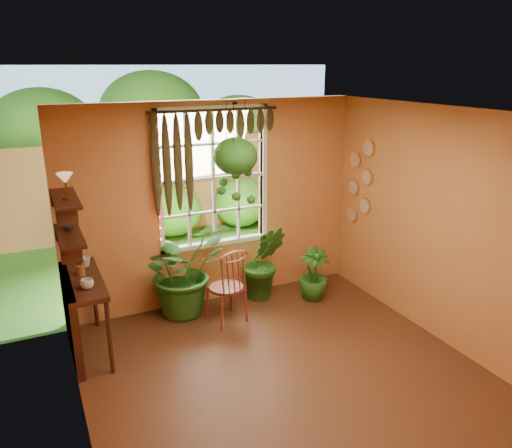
{
  "coord_description": "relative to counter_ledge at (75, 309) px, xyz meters",
  "views": [
    {
      "loc": [
        -2.21,
        -3.72,
        3.12
      ],
      "look_at": [
        0.08,
        1.15,
        1.39
      ],
      "focal_mm": 35.0,
      "sensor_mm": 36.0,
      "label": 1
    }
  ],
  "objects": [
    {
      "name": "shelf_lower",
      "position": [
        0.03,
        0.0,
        0.85
      ],
      "size": [
        0.25,
        0.9,
        0.04
      ],
      "primitive_type": "cube",
      "color": "#37180F",
      "rests_on": "wall_left"
    },
    {
      "name": "floor",
      "position": [
        1.91,
        -1.6,
        -0.55
      ],
      "size": [
        4.5,
        4.5,
        0.0
      ],
      "primitive_type": "plane",
      "color": "#502717",
      "rests_on": "ground"
    },
    {
      "name": "potted_plant_right",
      "position": [
        3.11,
        0.07,
        -0.19
      ],
      "size": [
        0.46,
        0.46,
        0.73
      ],
      "primitive_type": "imported",
      "rotation": [
        0.0,
        0.0,
        -0.15
      ],
      "color": "#155016",
      "rests_on": "floor"
    },
    {
      "name": "cup_b",
      "position": [
        0.19,
        0.33,
        0.4
      ],
      "size": [
        0.14,
        0.14,
        0.11
      ],
      "primitive_type": "imported",
      "rotation": [
        0.0,
        0.0,
        -0.23
      ],
      "color": "beige",
      "rests_on": "counter_ledge"
    },
    {
      "name": "wall_plates",
      "position": [
        3.89,
        0.19,
        1.0
      ],
      "size": [
        0.04,
        0.32,
        1.1
      ],
      "primitive_type": null,
      "color": "beige",
      "rests_on": "wall_right"
    },
    {
      "name": "cup_a",
      "position": [
        0.13,
        -0.3,
        0.4
      ],
      "size": [
        0.16,
        0.16,
        0.1
      ],
      "primitive_type": "imported",
      "rotation": [
        0.0,
        0.0,
        0.25
      ],
      "color": "silver",
      "rests_on": "counter_ledge"
    },
    {
      "name": "string_lights",
      "position": [
        1.15,
        0.59,
        1.2
      ],
      "size": [
        0.03,
        0.03,
        1.54
      ],
      "primitive_type": null,
      "color": "#FF2633",
      "rests_on": "window"
    },
    {
      "name": "shelf_upper",
      "position": [
        0.03,
        0.0,
        1.25
      ],
      "size": [
        0.25,
        0.9,
        0.04
      ],
      "primitive_type": "cube",
      "color": "#37180F",
      "rests_on": "wall_left"
    },
    {
      "name": "shelf_vase",
      "position": [
        0.04,
        0.17,
        0.93
      ],
      "size": [
        0.12,
        0.12,
        0.12
      ],
      "primitive_type": "imported",
      "rotation": [
        0.0,
        0.0,
        0.07
      ],
      "color": "#B2AD99",
      "rests_on": "shelf_lower"
    },
    {
      "name": "potted_plant_left",
      "position": [
        1.37,
        0.44,
        0.05
      ],
      "size": [
        1.32,
        1.23,
        1.21
      ],
      "primitive_type": "imported",
      "rotation": [
        0.0,
        0.0,
        0.31
      ],
      "color": "#155016",
      "rests_on": "floor"
    },
    {
      "name": "tiffany_lamp",
      "position": [
        0.05,
        -0.1,
        1.47
      ],
      "size": [
        0.16,
        0.16,
        0.27
      ],
      "color": "#543818",
      "rests_on": "shelf_upper"
    },
    {
      "name": "counter_ledge",
      "position": [
        0.0,
        0.0,
        0.0
      ],
      "size": [
        0.4,
        1.2,
        0.9
      ],
      "color": "#37180F",
      "rests_on": "floor"
    },
    {
      "name": "potted_plant_mid",
      "position": [
        2.5,
        0.38,
        -0.02
      ],
      "size": [
        0.7,
        0.63,
        1.06
      ],
      "primitive_type": "imported",
      "rotation": [
        0.0,
        0.0,
        -0.33
      ],
      "color": "#155016",
      "rests_on": "floor"
    },
    {
      "name": "ceiling",
      "position": [
        1.91,
        -1.6,
        2.15
      ],
      "size": [
        4.5,
        4.5,
        0.0
      ],
      "primitive_type": "plane",
      "rotation": [
        3.14,
        0.0,
        0.0
      ],
      "color": "silver",
      "rests_on": "wall_back"
    },
    {
      "name": "window",
      "position": [
        1.91,
        0.68,
        1.15
      ],
      "size": [
        1.52,
        0.1,
        1.86
      ],
      "color": "white",
      "rests_on": "wall_back"
    },
    {
      "name": "wall_left",
      "position": [
        -0.09,
        -1.6,
        0.8
      ],
      "size": [
        0.0,
        4.5,
        4.5
      ],
      "primitive_type": "plane",
      "rotation": [
        1.57,
        0.0,
        1.57
      ],
      "color": "#C37E42",
      "rests_on": "floor"
    },
    {
      "name": "wall_back",
      "position": [
        1.91,
        0.65,
        0.8
      ],
      "size": [
        4.0,
        0.0,
        4.0
      ],
      "primitive_type": "plane",
      "rotation": [
        1.57,
        0.0,
        0.0
      ],
      "color": "#C37E42",
      "rests_on": "floor"
    },
    {
      "name": "windsor_chair",
      "position": [
        1.8,
        -0.03,
        -0.22
      ],
      "size": [
        0.49,
        0.52,
        1.14
      ],
      "rotation": [
        0.0,
        0.0,
        0.18
      ],
      "color": "brown",
      "rests_on": "floor"
    },
    {
      "name": "wall_right",
      "position": [
        3.91,
        -1.6,
        0.8
      ],
      "size": [
        0.0,
        4.5,
        4.5
      ],
      "primitive_type": "plane",
      "rotation": [
        1.57,
        0.0,
        -1.57
      ],
      "color": "#C37E42",
      "rests_on": "floor"
    },
    {
      "name": "backyard",
      "position": [
        2.15,
        5.27,
        0.73
      ],
      "size": [
        14.0,
        10.0,
        12.0
      ],
      "color": "#1E5E1B",
      "rests_on": "ground"
    },
    {
      "name": "hanging_basket",
      "position": [
        2.05,
        0.26,
        1.43
      ],
      "size": [
        0.54,
        0.54,
        1.25
      ],
      "color": "black",
      "rests_on": "ceiling"
    },
    {
      "name": "valance_vine",
      "position": [
        1.82,
        0.56,
        1.73
      ],
      "size": [
        1.7,
        0.12,
        1.1
      ],
      "color": "#37180F",
      "rests_on": "window"
    },
    {
      "name": "brush_jar",
      "position": [
        0.11,
        0.08,
        0.49
      ],
      "size": [
        0.1,
        0.1,
        0.35
      ],
      "color": "brown",
      "rests_on": "counter_ledge"
    }
  ]
}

